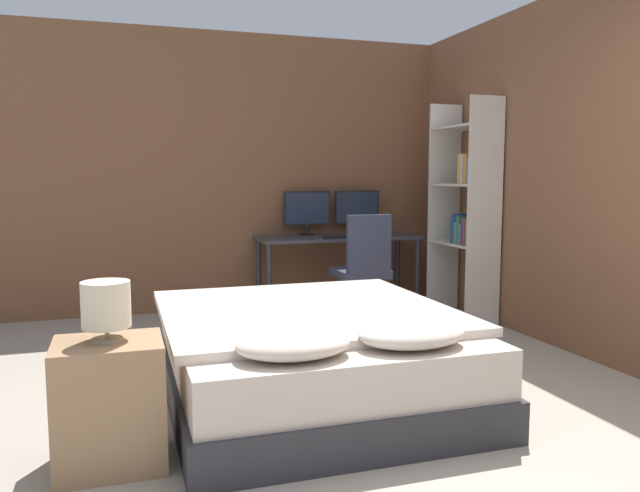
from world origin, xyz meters
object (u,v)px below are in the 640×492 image
(monitor_left, at_px, (307,210))
(monitor_right, at_px, (357,209))
(office_chair, at_px, (363,280))
(bed, at_px, (311,355))
(keyboard, at_px, (344,237))
(bedside_lamp, at_px, (106,305))
(bookshelf, at_px, (468,204))
(computer_mouse, at_px, (373,235))
(nightstand, at_px, (110,404))
(desk, at_px, (338,245))

(monitor_left, xyz_separation_m, monitor_right, (0.54, 0.00, 0.00))
(monitor_right, height_order, office_chair, monitor_right)
(bed, height_order, keyboard, keyboard)
(bedside_lamp, xyz_separation_m, bookshelf, (3.08, 2.07, 0.33))
(bedside_lamp, distance_m, computer_mouse, 3.64)
(bedside_lamp, relative_size, office_chair, 0.28)
(computer_mouse, relative_size, office_chair, 0.07)
(computer_mouse, distance_m, office_chair, 0.67)
(bed, distance_m, keyboard, 2.44)
(bedside_lamp, xyz_separation_m, office_chair, (2.13, 2.24, -0.35))
(nightstand, bearing_deg, bookshelf, 33.96)
(keyboard, bearing_deg, monitor_right, 53.57)
(desk, height_order, monitor_left, monitor_left)
(bed, bearing_deg, monitor_right, 63.34)
(nightstand, bearing_deg, bedside_lamp, 0.00)
(computer_mouse, bearing_deg, office_chair, -121.54)
(monitor_right, bearing_deg, keyboard, -126.43)
(bedside_lamp, xyz_separation_m, computer_mouse, (2.42, 2.72, 0.00))
(bedside_lamp, bearing_deg, computer_mouse, 48.31)
(desk, bearing_deg, monitor_left, 145.64)
(office_chair, bearing_deg, desk, 89.81)
(keyboard, bearing_deg, bookshelf, -34.25)
(bedside_lamp, xyz_separation_m, monitor_right, (2.40, 3.08, 0.23))
(computer_mouse, xyz_separation_m, bookshelf, (0.66, -0.65, 0.33))
(bedside_lamp, height_order, monitor_right, monitor_right)
(keyboard, bearing_deg, computer_mouse, 0.00)
(bookshelf, bearing_deg, bedside_lamp, -146.04)
(nightstand, xyz_separation_m, bookshelf, (3.08, 2.07, 0.78))
(desk, xyz_separation_m, monitor_right, (0.27, 0.18, 0.34))
(bed, relative_size, office_chair, 1.98)
(keyboard, xyz_separation_m, bookshelf, (0.95, -0.65, 0.33))
(nightstand, distance_m, office_chair, 3.09)
(bedside_lamp, relative_size, computer_mouse, 3.89)
(bedside_lamp, bearing_deg, bookshelf, 33.96)
(monitor_left, height_order, office_chair, monitor_left)
(keyboard, relative_size, computer_mouse, 5.82)
(monitor_left, distance_m, bookshelf, 1.58)
(desk, height_order, office_chair, office_chair)
(bookshelf, bearing_deg, nightstand, -146.04)
(bed, distance_m, bedside_lamp, 1.34)
(bed, height_order, monitor_left, monitor_left)
(monitor_left, height_order, bookshelf, bookshelf)
(bed, distance_m, desk, 2.58)
(computer_mouse, height_order, office_chair, office_chair)
(bed, height_order, monitor_right, monitor_right)
(office_chair, relative_size, bookshelf, 0.49)
(nightstand, height_order, desk, desk)
(desk, distance_m, monitor_right, 0.47)
(monitor_left, relative_size, computer_mouse, 6.79)
(nightstand, bearing_deg, keyboard, 51.96)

